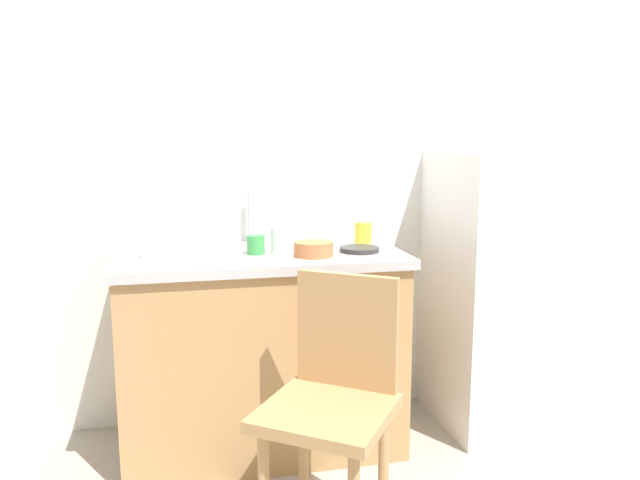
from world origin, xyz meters
name	(u,v)px	position (x,y,z in m)	size (l,w,h in m)	color
back_wall	(322,151)	(0.00, 1.00, 1.29)	(4.80, 0.10, 2.57)	silver
cabinet_base	(262,354)	(-0.35, 0.65, 0.41)	(1.16, 0.60, 0.83)	tan
countertop	(260,256)	(-0.35, 0.65, 0.85)	(1.20, 0.64, 0.04)	#B7B7BC
faucet	(250,217)	(-0.36, 0.90, 0.98)	(0.02, 0.02, 0.23)	#B7B7BC
refrigerator	(500,289)	(0.78, 0.65, 0.64)	(0.58, 0.60, 1.28)	white
chair	(333,397)	(-0.20, -0.04, 0.50)	(0.56, 0.56, 0.89)	tan
dish_tray	(178,248)	(-0.69, 0.67, 0.89)	(0.28, 0.20, 0.05)	white
terracotta_bowl	(314,249)	(-0.15, 0.51, 0.90)	(0.16, 0.16, 0.06)	#C67042
hotplate	(359,249)	(0.06, 0.56, 0.88)	(0.17, 0.17, 0.02)	#2D2D2D
cup_green	(256,245)	(-0.38, 0.61, 0.91)	(0.08, 0.08, 0.08)	green
cup_white	(280,240)	(-0.27, 0.62, 0.92)	(0.08, 0.08, 0.11)	white
cup_yellow	(363,233)	(0.14, 0.78, 0.91)	(0.08, 0.08, 0.09)	yellow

